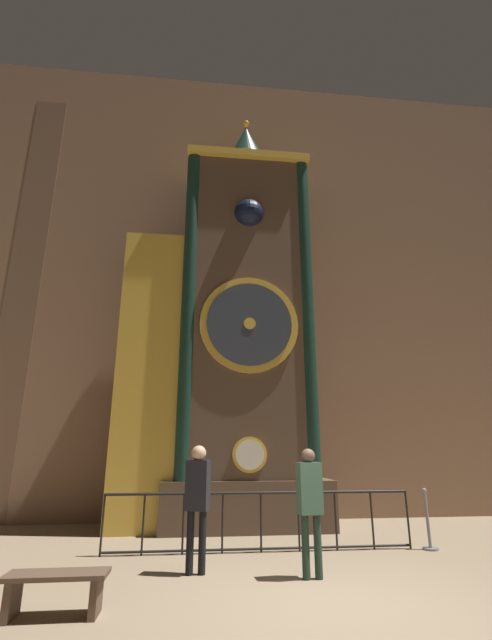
# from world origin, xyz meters

# --- Properties ---
(ground_plane) EXTENTS (28.00, 28.00, 0.00)m
(ground_plane) POSITION_xyz_m (0.00, 0.00, 0.00)
(ground_plane) COLOR #847056
(cathedral_back_wall) EXTENTS (24.00, 0.32, 13.74)m
(cathedral_back_wall) POSITION_xyz_m (-0.09, 6.30, 6.86)
(cathedral_back_wall) COLOR #846047
(cathedral_back_wall) RESTS_ON ground_plane
(clock_tower) EXTENTS (5.02, 1.83, 11.21)m
(clock_tower) POSITION_xyz_m (-0.97, 4.95, 4.64)
(clock_tower) COLOR brown
(clock_tower) RESTS_ON ground_plane
(railing_fence) EXTENTS (5.55, 0.05, 1.00)m
(railing_fence) POSITION_xyz_m (-0.48, 2.71, 0.56)
(railing_fence) COLOR black
(railing_fence) RESTS_ON ground_plane
(visitor_near) EXTENTS (0.39, 0.32, 1.80)m
(visitor_near) POSITION_xyz_m (-1.63, 1.45, 1.10)
(visitor_near) COLOR black
(visitor_near) RESTS_ON ground_plane
(visitor_far) EXTENTS (0.36, 0.26, 1.75)m
(visitor_far) POSITION_xyz_m (0.01, 1.05, 1.06)
(visitor_far) COLOR #213427
(visitor_far) RESTS_ON ground_plane
(stanchion_post) EXTENTS (0.28, 0.28, 1.04)m
(stanchion_post) POSITION_xyz_m (2.60, 2.59, 0.34)
(stanchion_post) COLOR gray
(stanchion_post) RESTS_ON ground_plane
(visitor_bench) EXTENTS (1.10, 0.40, 0.44)m
(visitor_bench) POSITION_xyz_m (-3.16, -0.02, 0.30)
(visitor_bench) COLOR brown
(visitor_bench) RESTS_ON ground_plane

